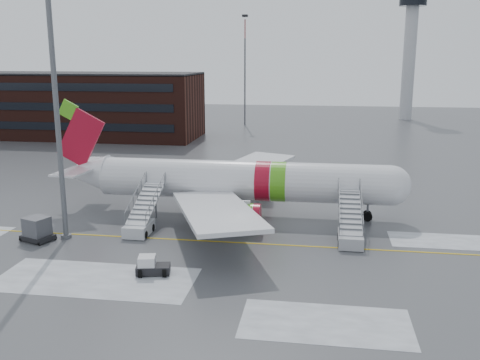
% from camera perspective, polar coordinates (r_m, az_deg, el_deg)
% --- Properties ---
extents(ground, '(260.00, 260.00, 0.00)m').
position_cam_1_polar(ground, '(46.64, -3.40, -6.11)').
color(ground, '#494C4F').
rests_on(ground, ground).
extents(airliner, '(35.03, 32.97, 11.18)m').
position_cam_1_polar(airliner, '(52.21, -0.70, -0.10)').
color(airliner, silver).
rests_on(airliner, ground).
extents(airstair_fwd, '(2.05, 7.70, 3.48)m').
position_cam_1_polar(airstair_fwd, '(45.97, 11.67, -5.26)').
color(airstair_fwd, '#A0A2A7').
rests_on(airstair_fwd, ground).
extents(airstair_aft, '(2.05, 7.70, 3.48)m').
position_cam_1_polar(airstair_aft, '(48.45, -10.47, -4.25)').
color(airstair_aft, silver).
rests_on(airstair_aft, ground).
extents(pushback_tug, '(2.60, 2.15, 1.37)m').
position_cam_1_polar(pushback_tug, '(39.35, -9.48, -9.06)').
color(pushback_tug, black).
rests_on(pushback_tug, ground).
extents(uld_container, '(2.98, 2.58, 2.05)m').
position_cam_1_polar(uld_container, '(48.62, -20.82, -4.98)').
color(uld_container, black).
rests_on(uld_container, ground).
extents(light_mast_near, '(1.20, 1.20, 28.30)m').
position_cam_1_polar(light_mast_near, '(46.33, -19.31, 11.41)').
color(light_mast_near, '#595B60').
rests_on(light_mast_near, ground).
extents(terminal_building, '(62.00, 16.11, 12.30)m').
position_cam_1_polar(terminal_building, '(112.46, -20.45, 7.59)').
color(terminal_building, '#3F1E16').
rests_on(terminal_building, ground).
extents(control_tower, '(6.40, 6.40, 30.00)m').
position_cam_1_polar(control_tower, '(139.64, 17.71, 13.87)').
color(control_tower, '#B2B5BA').
rests_on(control_tower, ground).
extents(light_mast_far_n, '(1.20, 1.20, 24.25)m').
position_cam_1_polar(light_mast_far_n, '(122.30, 0.53, 12.36)').
color(light_mast_far_n, '#595B60').
rests_on(light_mast_far_n, ground).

